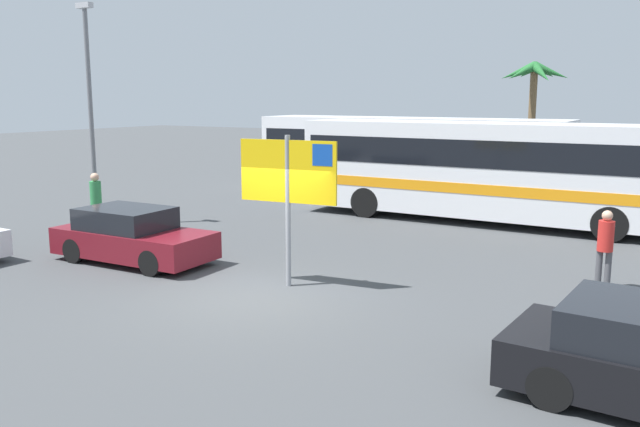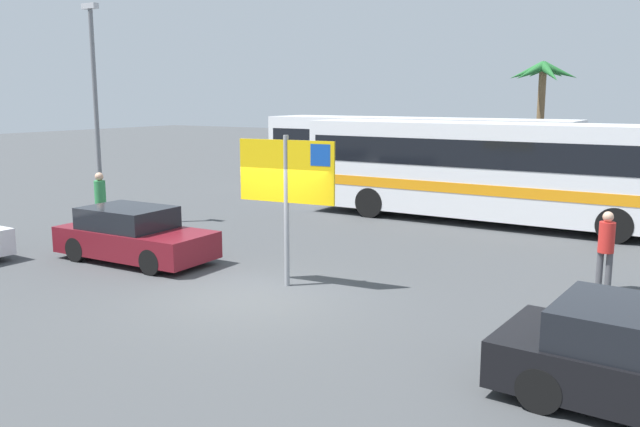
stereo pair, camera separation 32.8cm
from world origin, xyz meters
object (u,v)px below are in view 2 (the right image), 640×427
(pedestrian_near_sign, at_px, (100,198))
(pedestrian_crossing_lot, at_px, (606,244))
(ferry_sign, at_px, (288,177))
(car_maroon, at_px, (134,235))
(bus_rear_coach, at_px, (414,154))
(bus_front_coach, at_px, (494,167))

(pedestrian_near_sign, xyz_separation_m, pedestrian_crossing_lot, (13.40, 1.66, -0.11))
(pedestrian_near_sign, distance_m, pedestrian_crossing_lot, 13.50)
(ferry_sign, height_order, pedestrian_near_sign, ferry_sign)
(car_maroon, relative_size, pedestrian_crossing_lot, 2.43)
(ferry_sign, bearing_deg, bus_rear_coach, 96.10)
(bus_rear_coach, bearing_deg, car_maroon, -97.71)
(pedestrian_crossing_lot, bearing_deg, bus_front_coach, -141.91)
(car_maroon, bearing_deg, bus_front_coach, 56.62)
(bus_rear_coach, bearing_deg, pedestrian_near_sign, -113.83)
(bus_front_coach, xyz_separation_m, pedestrian_crossing_lot, (4.28, -6.16, -0.80))
(pedestrian_crossing_lot, bearing_deg, car_maroon, -68.43)
(bus_rear_coach, bearing_deg, bus_front_coach, -38.50)
(ferry_sign, distance_m, pedestrian_crossing_lot, 6.70)
(bus_rear_coach, distance_m, car_maroon, 13.03)
(bus_front_coach, xyz_separation_m, ferry_sign, (-1.47, -9.33, 0.54))
(bus_front_coach, xyz_separation_m, bus_rear_coach, (-4.19, 3.34, 0.00))
(bus_front_coach, height_order, pedestrian_near_sign, bus_front_coach)
(bus_front_coach, distance_m, pedestrian_near_sign, 12.04)
(car_maroon, height_order, pedestrian_near_sign, pedestrian_near_sign)
(ferry_sign, height_order, car_maroon, ferry_sign)
(bus_front_coach, xyz_separation_m, pedestrian_near_sign, (-9.12, -7.82, -0.70))
(bus_rear_coach, xyz_separation_m, pedestrian_crossing_lot, (8.47, -9.50, -0.80))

